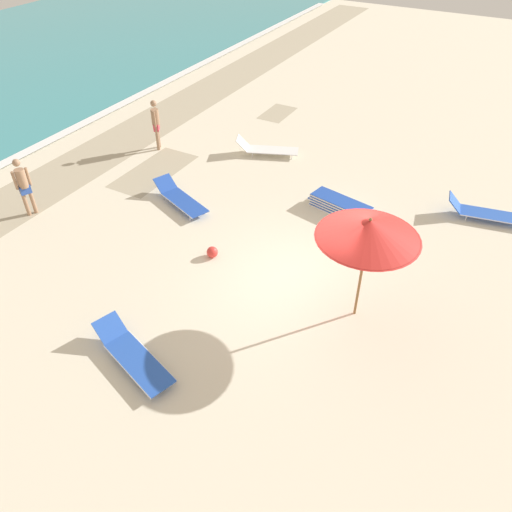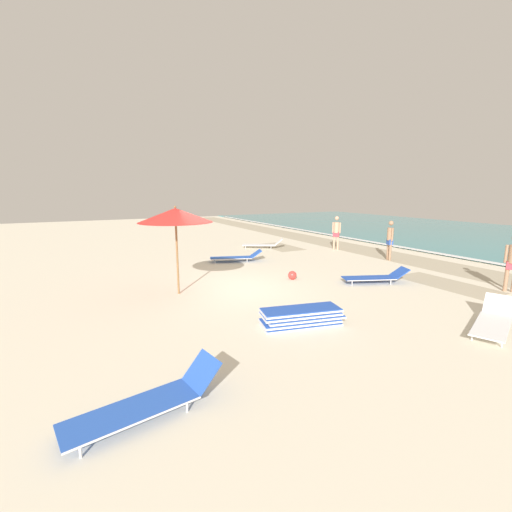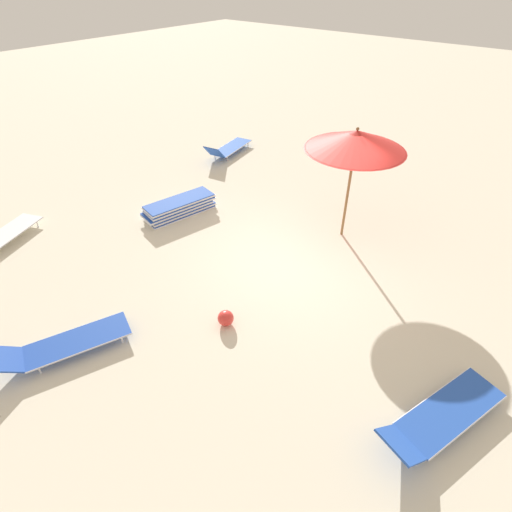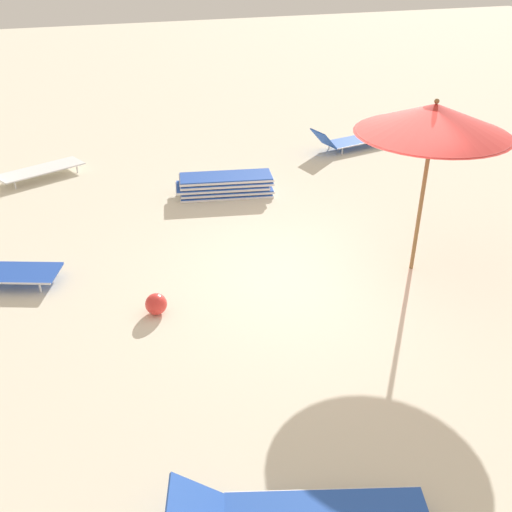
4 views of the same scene
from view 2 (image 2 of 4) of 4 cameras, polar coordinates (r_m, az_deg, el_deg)
The scene contains 11 objects.
ground_plane at distance 10.78m, azimuth -5.38°, elevation -6.13°, with size 60.00×60.00×0.16m.
beach_umbrella at distance 10.21m, azimuth -13.28°, elevation 6.58°, with size 2.16×2.16×2.63m.
lounger_stack at distance 8.04m, azimuth 7.56°, elevation -10.02°, with size 1.01×2.01×0.41m.
sun_lounger_under_umbrella at distance 5.30m, azimuth -17.57°, elevation -22.12°, with size 0.98×2.21×0.58m.
sun_lounger_beside_umbrella at distance 14.98m, azimuth -3.35°, elevation -0.15°, with size 1.28×2.31×0.50m.
sun_lounger_near_water_left at distance 12.19m, azimuth 19.24°, elevation -3.30°, with size 1.36×2.23×0.50m.
sun_lounger_near_water_right at distance 9.34m, azimuth 34.78°, elevation -8.88°, with size 1.37×2.22×0.59m.
sun_lounger_mid_beach_solo at distance 18.46m, azimuth 1.15°, elevation 1.96°, with size 1.65×2.16×0.55m.
beachgoer_wading_adult at distance 16.27m, azimuth 21.44°, elevation 2.82°, with size 0.42×0.28×1.76m.
beachgoer_strolling_adult at distance 18.31m, azimuth 13.25°, elevation 4.09°, with size 0.39×0.31×1.76m.
beach_ball at distance 12.03m, azimuth 6.07°, elevation -3.21°, with size 0.30×0.30×0.30m.
Camera 2 is at (9.56, -3.85, 3.05)m, focal length 24.00 mm.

